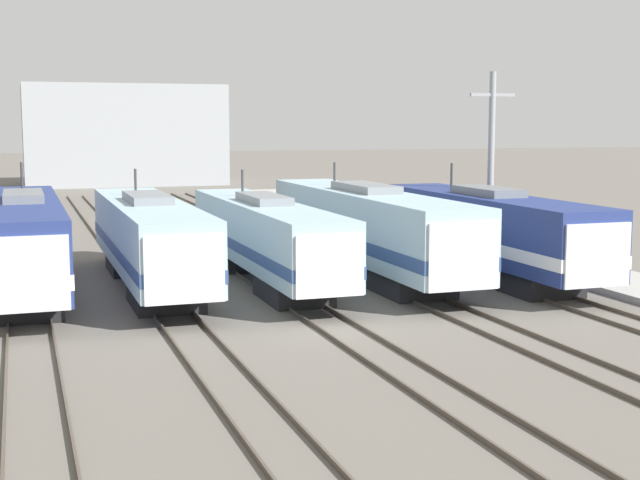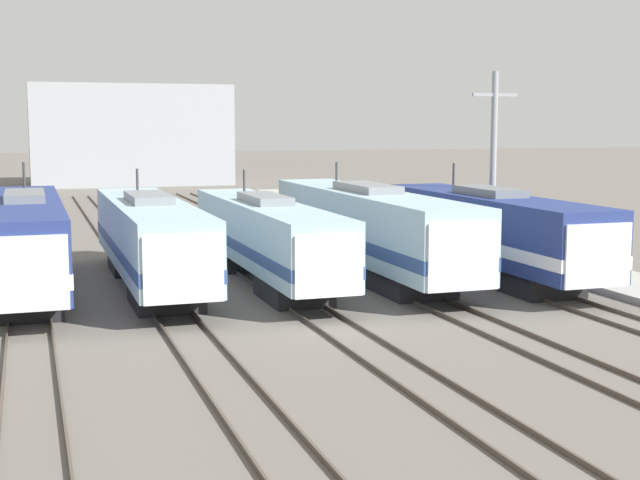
{
  "view_description": "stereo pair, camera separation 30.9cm",
  "coord_description": "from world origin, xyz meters",
  "px_view_note": "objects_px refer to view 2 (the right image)",
  "views": [
    {
      "loc": [
        -10.21,
        -28.98,
        6.98
      ],
      "look_at": [
        0.7,
        3.11,
        2.56
      ],
      "focal_mm": 50.0,
      "sensor_mm": 36.0,
      "label": 1
    },
    {
      "loc": [
        -9.92,
        -29.08,
        6.98
      ],
      "look_at": [
        0.7,
        3.11,
        2.56
      ],
      "focal_mm": 50.0,
      "sensor_mm": 36.0,
      "label": 2
    }
  ],
  "objects_px": {
    "locomotive_center_right": "(371,229)",
    "locomotive_center": "(268,238)",
    "locomotive_center_left": "(151,240)",
    "catenary_tower_right": "(493,164)",
    "locomotive_far_left": "(27,243)",
    "locomotive_far_right": "(494,233)"
  },
  "relations": [
    {
      "from": "locomotive_center_left",
      "to": "locomotive_center_right",
      "type": "xyz_separation_m",
      "value": [
        10.02,
        0.08,
        0.1
      ]
    },
    {
      "from": "locomotive_center_left",
      "to": "locomotive_center",
      "type": "height_order",
      "value": "locomotive_center_left"
    },
    {
      "from": "locomotive_center_right",
      "to": "catenary_tower_right",
      "type": "distance_m",
      "value": 8.15
    },
    {
      "from": "locomotive_center",
      "to": "locomotive_far_right",
      "type": "height_order",
      "value": "locomotive_far_right"
    },
    {
      "from": "locomotive_center",
      "to": "catenary_tower_right",
      "type": "xyz_separation_m",
      "value": [
        12.39,
        2.45,
        2.98
      ]
    },
    {
      "from": "locomotive_center_right",
      "to": "locomotive_far_left",
      "type": "bearing_deg",
      "value": 179.42
    },
    {
      "from": "locomotive_center_left",
      "to": "locomotive_center",
      "type": "xyz_separation_m",
      "value": [
        5.01,
        -0.36,
        -0.07
      ]
    },
    {
      "from": "locomotive_far_left",
      "to": "locomotive_center_right",
      "type": "relative_size",
      "value": 0.9
    },
    {
      "from": "locomotive_center",
      "to": "locomotive_far_left",
      "type": "bearing_deg",
      "value": 176.6
    },
    {
      "from": "locomotive_far_left",
      "to": "catenary_tower_right",
      "type": "bearing_deg",
      "value": 4.73
    },
    {
      "from": "locomotive_center_left",
      "to": "locomotive_far_right",
      "type": "relative_size",
      "value": 1.06
    },
    {
      "from": "catenary_tower_right",
      "to": "locomotive_center_right",
      "type": "bearing_deg",
      "value": -164.79
    },
    {
      "from": "locomotive_center",
      "to": "locomotive_center_right",
      "type": "relative_size",
      "value": 0.91
    },
    {
      "from": "locomotive_far_left",
      "to": "catenary_tower_right",
      "type": "relative_size",
      "value": 1.83
    },
    {
      "from": "locomotive_far_left",
      "to": "locomotive_far_right",
      "type": "distance_m",
      "value": 20.22
    },
    {
      "from": "locomotive_center_left",
      "to": "catenary_tower_right",
      "type": "height_order",
      "value": "catenary_tower_right"
    },
    {
      "from": "locomotive_far_left",
      "to": "locomotive_center_right",
      "type": "height_order",
      "value": "locomotive_far_left"
    },
    {
      "from": "locomotive_center_right",
      "to": "catenary_tower_right",
      "type": "xyz_separation_m",
      "value": [
        7.38,
        2.01,
        2.82
      ]
    },
    {
      "from": "locomotive_center_left",
      "to": "locomotive_center_right",
      "type": "distance_m",
      "value": 10.03
    },
    {
      "from": "locomotive_center_right",
      "to": "locomotive_center",
      "type": "bearing_deg",
      "value": -174.94
    },
    {
      "from": "catenary_tower_right",
      "to": "locomotive_far_left",
      "type": "bearing_deg",
      "value": -175.27
    },
    {
      "from": "locomotive_center",
      "to": "catenary_tower_right",
      "type": "bearing_deg",
      "value": 11.18
    }
  ]
}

